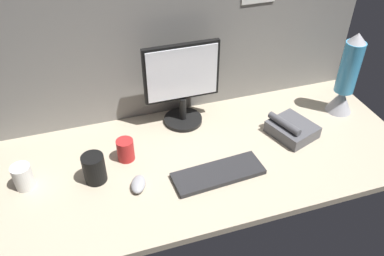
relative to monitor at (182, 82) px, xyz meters
The scene contains 10 objects.
ground_plane 33.80cm from the monitor, 87.98° to the right, with size 180.00×80.00×3.00cm, color tan.
cubicle_wall_back 22.13cm from the monitor, 85.72° to the left, with size 180.00×5.50×78.83cm.
monitor is the anchor object (origin of this frame).
keyboard 44.60cm from the monitor, 85.53° to the right, with size 37.00×13.00×2.00cm, color #262628.
mouse 50.25cm from the monitor, 128.43° to the right, with size 5.60×9.60×3.40cm, color #99999E.
mug_red_plastic 39.04cm from the monitor, 148.74° to the right, with size 7.18×7.18×9.67cm.
mug_black_travel 53.83cm from the monitor, 148.50° to the right, with size 8.82×8.82×12.10cm.
mug_ceramic_white 75.90cm from the monitor, 162.44° to the right, with size 7.51×7.51×10.28cm.
lava_lamp 77.10cm from the monitor, 11.34° to the right, with size 12.46×12.46×40.78cm.
desk_phone 53.68cm from the monitor, 30.09° to the right, with size 22.32×23.55×8.80cm.
Camera 1 is at (-42.59, -120.24, 114.31)cm, focal length 37.20 mm.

